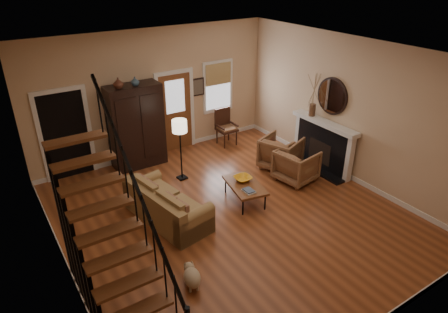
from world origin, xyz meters
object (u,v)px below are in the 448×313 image
sofa (167,204)px  armchair_left (296,165)px  armchair_right (281,153)px  floor_lamp (181,150)px  side_chair (227,128)px  armoire (136,126)px  coffee_table (245,192)px

sofa → armchair_left: (3.26, -0.21, 0.03)m
armchair_left → armchair_right: size_ratio=0.95×
sofa → armchair_left: size_ratio=2.26×
floor_lamp → side_chair: (1.99, 1.06, -0.24)m
side_chair → armoire: bearing=175.5°
coffee_table → side_chair: 3.00m
floor_lamp → armchair_right: bearing=-20.0°
armchair_right → armchair_left: bearing=149.4°
sofa → side_chair: 3.85m
armchair_left → side_chair: size_ratio=0.85×
armchair_left → armchair_right: 0.70m
floor_lamp → armchair_left: bearing=-34.6°
armoire → floor_lamp: 1.41m
armoire → armchair_right: armoire is taller
sofa → armchair_right: (3.37, 0.48, 0.05)m
armchair_left → side_chair: 2.62m
sofa → coffee_table: 1.74m
sofa → coffee_table: sofa is taller
armoire → armchair_left: (2.80, -2.80, -0.66)m
coffee_table → armchair_left: (1.55, 0.08, 0.18)m
armoire → side_chair: armoire is taller
armchair_right → floor_lamp: 2.52m
floor_lamp → side_chair: 2.26m
armoire → coffee_table: bearing=-66.6°
armchair_right → floor_lamp: size_ratio=0.60×
floor_lamp → side_chair: bearing=28.1°
coffee_table → floor_lamp: (-0.69, 1.62, 0.54)m
armchair_left → floor_lamp: 2.74m
side_chair → floor_lamp: bearing=-151.9°
coffee_table → floor_lamp: bearing=112.9°
coffee_table → armchair_left: size_ratio=1.27×
sofa → armoire: bearing=70.0°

